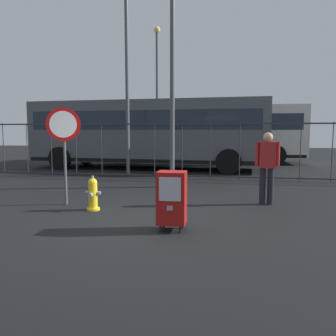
{
  "coord_description": "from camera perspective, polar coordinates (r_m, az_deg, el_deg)",
  "views": [
    {
      "loc": [
        1.53,
        -6.03,
        1.7
      ],
      "look_at": [
        0.3,
        1.2,
        0.9
      ],
      "focal_mm": 36.36,
      "sensor_mm": 36.0,
      "label": 1
    }
  ],
  "objects": [
    {
      "name": "street_light_near_left",
      "position": [
        10.44,
        0.73,
        17.99
      ],
      "size": [
        0.32,
        0.32,
        6.55
      ],
      "color": "#4C4F54",
      "rests_on": "ground_plane"
    },
    {
      "name": "newspaper_box_primary",
      "position": [
        5.82,
        0.64,
        -4.99
      ],
      "size": [
        0.48,
        0.42,
        1.02
      ],
      "color": "black",
      "rests_on": "ground_plane"
    },
    {
      "name": "ground_plane",
      "position": [
        6.45,
        -4.47,
        -9.08
      ],
      "size": [
        60.0,
        60.0,
        0.0
      ],
      "primitive_type": "plane",
      "color": "black"
    },
    {
      "name": "street_light_near_right",
      "position": [
        17.48,
        -1.82,
        13.66
      ],
      "size": [
        0.32,
        0.32,
        6.8
      ],
      "color": "#4C4F54",
      "rests_on": "ground_plane"
    },
    {
      "name": "bus_far",
      "position": [
        18.6,
        5.77,
        6.24
      ],
      "size": [
        10.57,
        3.04,
        3.0
      ],
      "rotation": [
        0.0,
        0.0,
        0.03
      ],
      "color": "beige",
      "rests_on": "ground_plane"
    },
    {
      "name": "fence_barrier",
      "position": [
        12.08,
        2.37,
        2.99
      ],
      "size": [
        18.03,
        0.04,
        2.0
      ],
      "color": "#2D2D33",
      "rests_on": "ground_plane"
    },
    {
      "name": "fire_hydrant",
      "position": [
        7.5,
        -12.48,
        -4.28
      ],
      "size": [
        0.33,
        0.32,
        0.75
      ],
      "color": "yellow",
      "rests_on": "ground_plane"
    },
    {
      "name": "stop_sign",
      "position": [
        8.1,
        -17.06,
        5.25
      ],
      "size": [
        0.71,
        0.31,
        2.23
      ],
      "color": "#4C4F54",
      "rests_on": "ground_plane"
    },
    {
      "name": "bus_near",
      "position": [
        15.36,
        -3.43,
        6.26
      ],
      "size": [
        10.64,
        3.32,
        3.0
      ],
      "rotation": [
        0.0,
        0.0,
        -0.07
      ],
      "color": "#4C5156",
      "rests_on": "ground_plane"
    },
    {
      "name": "street_light_far_left",
      "position": [
        13.44,
        -6.94,
        19.61
      ],
      "size": [
        0.32,
        0.32,
        8.48
      ],
      "color": "#4C4F54",
      "rests_on": "ground_plane"
    },
    {
      "name": "pedestrian",
      "position": [
        8.14,
        16.28,
        0.67
      ],
      "size": [
        0.55,
        0.22,
        1.67
      ],
      "color": "black",
      "rests_on": "ground_plane"
    }
  ]
}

